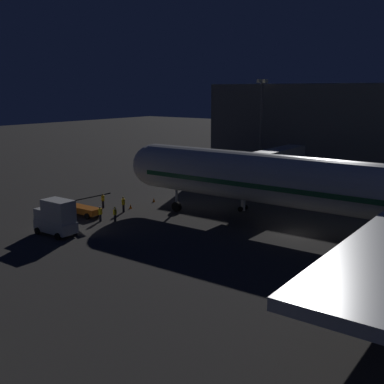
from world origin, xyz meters
name	(u,v)px	position (x,y,z in m)	size (l,w,h in m)	color
ground_plane	(296,234)	(0.00, 0.00, 0.00)	(320.00, 320.00, 0.00)	#383533
jet_bridge	(263,163)	(-9.89, -9.17, 5.32)	(17.88, 3.40, 6.85)	#9E9E99
apron_floodlight_mast	(261,121)	(-25.50, -17.87, 9.42)	(2.90, 0.50, 16.02)	#59595E
catering_truck	(56,217)	(14.56, -19.44, 1.85)	(2.36, 4.57, 3.68)	silver
belt_loader	(83,208)	(7.87, -23.19, 0.85)	(1.96, 8.56, 3.19)	orange
ground_crew_near_nose_gear	(103,200)	(4.03, -23.85, 1.02)	(0.40, 0.40, 1.85)	black
ground_crew_marshaller_fwd	(115,214)	(7.59, -18.18, 0.91)	(0.40, 0.40, 1.66)	black
ground_crew_under_port_wing	(123,204)	(4.01, -20.36, 1.05)	(0.40, 0.40, 1.89)	black
ground_crew_by_tug	(100,213)	(8.48, -19.59, 0.95)	(0.40, 0.40, 1.74)	black
traffic_cone_nose_port	(154,200)	(-2.20, -20.92, 0.28)	(0.36, 0.36, 0.55)	orange
traffic_cone_nose_starboard	(131,206)	(2.20, -20.92, 0.28)	(0.36, 0.36, 0.55)	orange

